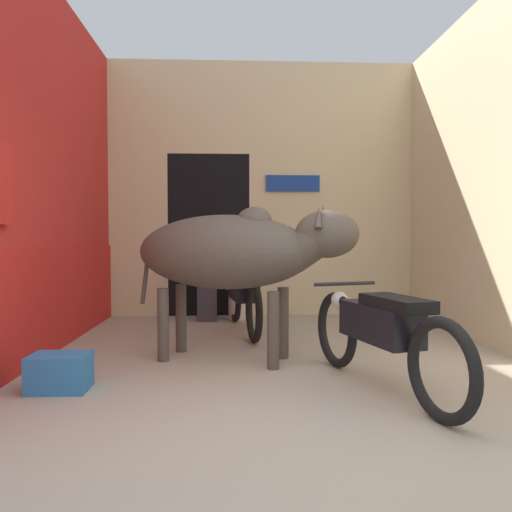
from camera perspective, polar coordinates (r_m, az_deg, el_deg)
The scene contains 10 objects.
ground_plane at distance 3.08m, azimuth 6.18°, elevation -20.32°, with size 30.00×30.00×0.00m, color tan.
wall_left_shopfront at distance 5.53m, azimuth -23.29°, elevation 8.83°, with size 0.25×4.69×3.81m.
wall_back_with_doorway at distance 7.79m, azimuth -1.83°, elevation 5.41°, with size 4.56×0.93×3.81m.
wall_right_with_door at distance 5.88m, azimuth 26.23°, elevation 8.74°, with size 0.22×4.69×3.81m.
cow at distance 4.74m, azimuth -2.39°, elevation 0.49°, with size 2.21×1.25×1.50m.
motorcycle_near at distance 3.99m, azimuth 14.00°, elevation -8.36°, with size 0.75×2.08×0.79m.
motorcycle_far at distance 6.28m, azimuth -1.45°, elevation -4.39°, with size 0.58×2.12×0.81m.
shopkeeper_seated at distance 7.13m, azimuth -5.57°, elevation -1.98°, with size 0.39×0.34×1.24m.
plastic_stool at distance 7.19m, azimuth -2.18°, elevation -5.25°, with size 0.35×0.35×0.48m.
crate at distance 4.21m, azimuth -21.53°, elevation -12.27°, with size 0.44×0.32×0.28m.
Camera 1 is at (-0.45, -2.82, 1.18)m, focal length 35.00 mm.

